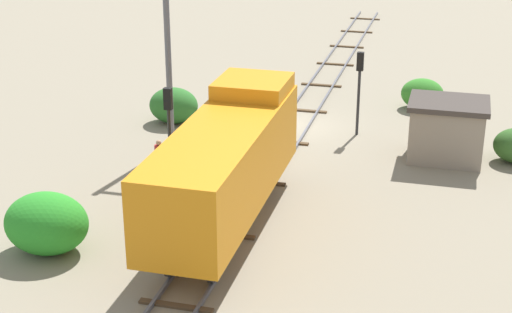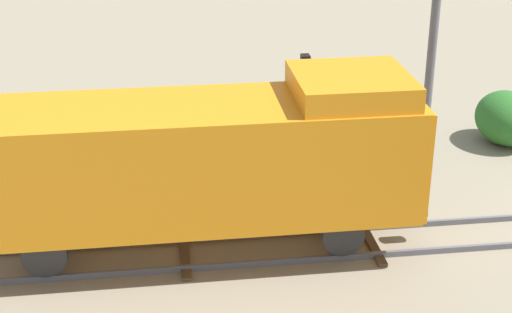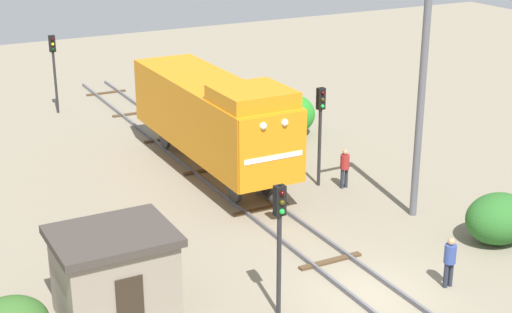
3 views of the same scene
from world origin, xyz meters
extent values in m
plane|color=gray|center=(0.00, 0.00, 0.00)|extent=(90.00, 90.00, 0.00)
cube|color=#595960|center=(-0.72, 0.00, 0.08)|extent=(0.10, 59.48, 0.16)
cube|color=#595960|center=(0.72, 0.00, 0.08)|extent=(0.10, 59.48, 0.16)
cube|color=#4C3823|center=(0.00, -27.26, 0.04)|extent=(2.40, 0.24, 0.09)
cube|color=#4C3823|center=(0.00, -22.30, 0.04)|extent=(2.40, 0.24, 0.09)
cube|color=#4C3823|center=(0.00, -17.35, 0.04)|extent=(2.40, 0.24, 0.09)
cube|color=#4C3823|center=(0.00, -12.39, 0.04)|extent=(2.40, 0.24, 0.09)
cube|color=#4C3823|center=(0.00, -7.43, 0.04)|extent=(2.40, 0.24, 0.09)
cube|color=#4C3823|center=(0.00, -2.48, 0.04)|extent=(2.40, 0.24, 0.09)
cube|color=#4C3823|center=(0.00, 2.48, 0.04)|extent=(2.40, 0.24, 0.09)
cube|color=#4C3823|center=(0.00, 7.43, 0.04)|extent=(2.40, 0.24, 0.09)
cube|color=#4C3823|center=(0.00, 12.39, 0.04)|extent=(2.40, 0.24, 0.09)
cube|color=#4C3823|center=(0.00, 17.35, 0.04)|extent=(2.40, 0.24, 0.09)
cube|color=orange|center=(0.00, 12.09, 2.71)|extent=(2.90, 11.00, 2.90)
cube|color=orange|center=(0.00, 8.19, 4.46)|extent=(2.75, 2.80, 0.60)
cube|color=orange|center=(0.00, 6.54, 2.71)|extent=(2.84, 0.10, 2.84)
cube|color=white|center=(0.00, 6.50, 2.51)|extent=(2.46, 0.06, 0.20)
sphere|color=white|center=(-0.45, 6.49, 3.81)|extent=(0.28, 0.28, 0.28)
sphere|color=white|center=(0.45, 6.49, 3.81)|extent=(0.28, 0.28, 0.28)
cylinder|color=#262628|center=(0.00, 6.24, 0.86)|extent=(0.36, 0.50, 0.36)
cylinder|color=#262628|center=(-0.72, 8.39, 0.71)|extent=(0.18, 1.10, 1.10)
cylinder|color=#262628|center=(0.72, 8.39, 0.71)|extent=(0.18, 1.10, 1.10)
cylinder|color=#262628|center=(-0.72, 15.79, 0.71)|extent=(0.18, 1.10, 1.10)
cylinder|color=#262628|center=(0.72, 15.79, 0.71)|extent=(0.18, 1.10, 1.10)
cylinder|color=#262628|center=(-3.20, 0.40, 2.07)|extent=(0.14, 0.14, 4.14)
cube|color=black|center=(-3.20, 0.40, 3.69)|extent=(0.32, 0.24, 0.90)
sphere|color=#390606|center=(-3.20, 0.26, 3.96)|extent=(0.16, 0.16, 0.16)
sphere|color=#3C3306|center=(-3.20, 0.26, 3.68)|extent=(0.16, 0.16, 0.16)
sphere|color=green|center=(-3.20, 0.26, 3.40)|extent=(0.16, 0.16, 0.16)
cylinder|color=#262628|center=(3.40, 8.66, 2.13)|extent=(0.14, 0.14, 4.26)
cube|color=black|center=(3.40, 8.66, 3.81)|extent=(0.32, 0.24, 0.90)
sphere|color=#390606|center=(3.40, 8.52, 4.08)|extent=(0.16, 0.16, 0.16)
sphere|color=#3C3306|center=(3.40, 8.52, 3.80)|extent=(0.16, 0.16, 0.16)
sphere|color=green|center=(3.40, 8.52, 3.52)|extent=(0.16, 0.16, 0.16)
cylinder|color=#262B38|center=(2.30, -0.67, 0.42)|extent=(0.15, 0.15, 0.85)
cylinder|color=#262B38|center=(2.50, -0.67, 0.42)|extent=(0.15, 0.15, 0.85)
cylinder|color=#33478C|center=(2.40, -0.67, 1.16)|extent=(0.38, 0.38, 0.62)
sphere|color=tan|center=(2.40, -0.67, 1.58)|extent=(0.23, 0.23, 0.23)
cylinder|color=#262B38|center=(4.10, 7.92, 0.42)|extent=(0.15, 0.15, 0.85)
cylinder|color=#262B38|center=(4.30, 7.92, 0.42)|extent=(0.15, 0.15, 0.85)
cylinder|color=maroon|center=(4.20, 7.92, 1.16)|extent=(0.38, 0.38, 0.62)
sphere|color=tan|center=(4.20, 7.92, 1.58)|extent=(0.23, 0.23, 0.23)
cylinder|color=#595960|center=(5.00, 4.34, 4.49)|extent=(0.28, 0.28, 8.99)
cube|color=gray|center=(-7.50, 2.58, 1.25)|extent=(3.20, 2.60, 2.50)
cube|color=#3F3833|center=(-7.50, 2.58, 2.62)|extent=(3.50, 2.90, 0.24)
cube|color=#2D2319|center=(-7.50, 1.26, 0.95)|extent=(0.80, 0.06, 1.90)
ellipsoid|color=#298A26|center=(5.54, 15.10, 1.09)|extent=(2.99, 2.44, 2.17)
ellipsoid|color=#327B26|center=(-6.00, -4.58, 0.83)|extent=(2.27, 1.86, 1.65)
ellipsoid|color=#2A6626|center=(6.12, 1.02, 0.92)|extent=(2.52, 2.06, 1.83)
camera|label=1|loc=(-7.69, 36.74, 13.23)|focal=55.00mm
camera|label=2|loc=(-17.59, 12.90, 10.57)|focal=55.00mm
camera|label=3|loc=(-13.38, -17.43, 12.38)|focal=55.00mm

